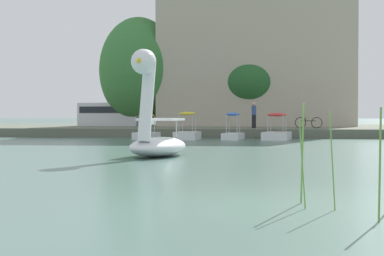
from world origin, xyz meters
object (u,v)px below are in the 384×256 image
tree_broadleaf_left (248,83)px  bicycle_parked (309,123)px  pedal_boat_orange (146,132)px  tree_willow_near_path (139,70)px  swan_boat (155,131)px  pedal_boat_blue (233,133)px  pedal_boat_yellow (187,132)px  parked_van (112,113)px  person_on_path (254,114)px  pedal_boat_red (277,132)px

tree_broadleaf_left → bicycle_parked: size_ratio=3.79×
pedal_boat_orange → tree_willow_near_path: bearing=105.4°
swan_boat → pedal_boat_blue: (1.57, 13.87, -0.45)m
pedal_boat_yellow → tree_willow_near_path: bearing=115.7°
bicycle_parked → parked_van: (-14.55, 5.96, 0.60)m
pedal_boat_blue → bicycle_parked: (4.43, 5.12, 0.51)m
pedal_boat_orange → parked_van: (-5.16, 10.97, 1.11)m
pedal_boat_yellow → person_on_path: size_ratio=1.32×
swan_boat → parked_van: (-8.56, 24.95, 0.66)m
pedal_boat_orange → swan_boat: bearing=-76.3°
tree_willow_near_path → bicycle_parked: 14.40m
pedal_boat_blue → pedal_boat_yellow: size_ratio=0.89×
pedal_boat_red → bicycle_parked: (2.01, 4.89, 0.47)m
bicycle_parked → parked_van: size_ratio=0.34×
pedal_boat_red → pedal_boat_orange: (-7.39, -0.12, -0.04)m
tree_willow_near_path → parked_van: 3.91m
pedal_boat_red → person_on_path: person_on_path is taller
tree_broadleaf_left → bicycle_parked: tree_broadleaf_left is taller
swan_boat → bicycle_parked: (5.99, 18.99, 0.06)m
tree_willow_near_path → parked_van: size_ratio=1.64×
pedal_boat_red → pedal_boat_blue: 2.43m
tree_broadleaf_left → person_on_path: bearing=-84.5°
pedal_boat_blue → tree_willow_near_path: bearing=125.7°
tree_broadleaf_left → person_on_path: tree_broadleaf_left is taller
pedal_boat_blue → tree_broadleaf_left: 11.89m
swan_boat → person_on_path: 18.46m
person_on_path → parked_van: 12.98m
bicycle_parked → pedal_boat_blue: bearing=-130.8°
tree_willow_near_path → person_on_path: 11.79m
pedal_boat_orange → pedal_boat_red: bearing=0.9°
pedal_boat_blue → person_on_path: size_ratio=1.18×
pedal_boat_red → tree_willow_near_path: size_ratio=0.31×
pedal_boat_blue → pedal_boat_orange: 4.97m
parked_van → pedal_boat_yellow: bearing=-56.0°
pedal_boat_yellow → pedal_boat_orange: size_ratio=1.10×
swan_boat → parked_van: size_ratio=0.70×
swan_boat → pedal_boat_blue: swan_boat is taller
swan_boat → pedal_boat_yellow: swan_boat is taller
swan_boat → pedal_boat_yellow: size_ratio=1.64×
pedal_boat_red → parked_van: 16.62m
pedal_boat_red → bicycle_parked: size_ratio=1.50×
pedal_boat_red → parked_van: bearing=139.2°
swan_boat → pedal_boat_orange: (-3.40, 13.98, -0.45)m
pedal_boat_blue → bicycle_parked: 6.79m
pedal_boat_yellow → pedal_boat_orange: pedal_boat_yellow is taller
pedal_boat_blue → pedal_boat_yellow: (-2.55, -0.17, 0.04)m
person_on_path → bicycle_parked: 3.54m
swan_boat → person_on_path: size_ratio=2.17×
tree_willow_near_path → bicycle_parked: (12.46, -6.07, -3.90)m
pedal_boat_red → pedal_boat_blue: bearing=-174.6°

